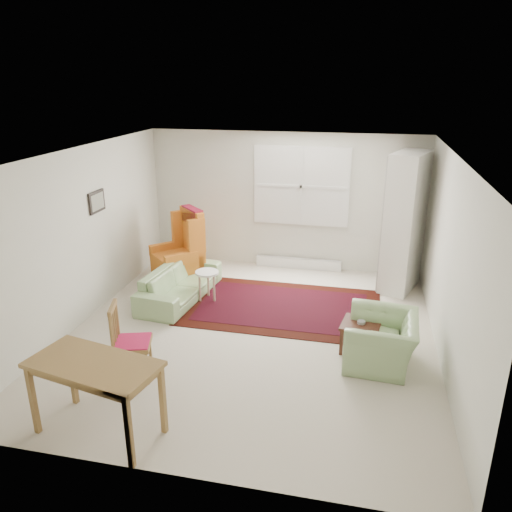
% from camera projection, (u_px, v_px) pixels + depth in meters
% --- Properties ---
extents(room, '(5.04, 5.54, 2.51)m').
position_uv_depth(room, '(256.00, 244.00, 6.80)').
color(room, beige).
rests_on(room, ground).
extents(rug, '(3.01, 1.94, 0.03)m').
position_uv_depth(rug, '(282.00, 306.00, 7.81)').
color(rug, black).
rests_on(rug, ground).
extents(sofa, '(0.91, 1.88, 0.73)m').
position_uv_depth(sofa, '(180.00, 277.00, 8.02)').
color(sofa, '#89A76F').
rests_on(sofa, ground).
extents(armchair, '(0.91, 1.02, 0.76)m').
position_uv_depth(armchair, '(382.00, 336.00, 6.19)').
color(armchair, '#89A76F').
rests_on(armchair, ground).
extents(wingback_chair, '(1.08, 1.08, 1.29)m').
position_uv_depth(wingback_chair, '(176.00, 246.00, 8.61)').
color(wingback_chair, orange).
rests_on(wingback_chair, ground).
extents(coffee_table, '(0.56, 0.56, 0.40)m').
position_uv_depth(coffee_table, '(360.00, 337.00, 6.53)').
color(coffee_table, '#421F14').
rests_on(coffee_table, ground).
extents(stool, '(0.47, 0.47, 0.50)m').
position_uv_depth(stool, '(207.00, 286.00, 7.99)').
color(stool, white).
rests_on(stool, ground).
extents(cabinet, '(0.76, 1.03, 2.30)m').
position_uv_depth(cabinet, '(405.00, 223.00, 8.17)').
color(cabinet, white).
rests_on(cabinet, ground).
extents(desk, '(1.39, 0.89, 0.81)m').
position_uv_depth(desk, '(98.00, 398.00, 4.95)').
color(desk, olive).
rests_on(desk, ground).
extents(desk_chair, '(0.52, 0.52, 0.96)m').
position_uv_depth(desk_chair, '(132.00, 342.00, 5.85)').
color(desk_chair, olive).
rests_on(desk_chair, ground).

